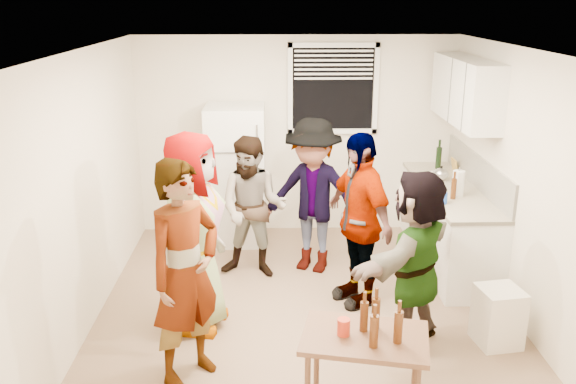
{
  "coord_description": "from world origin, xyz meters",
  "views": [
    {
      "loc": [
        -0.3,
        -5.32,
        2.94
      ],
      "look_at": [
        -0.16,
        0.24,
        1.15
      ],
      "focal_mm": 38.0,
      "sensor_mm": 36.0,
      "label": 1
    }
  ],
  "objects_px": {
    "red_cup": "(343,335)",
    "beer_bottle_counter": "(453,199)",
    "refrigerator": "(236,175)",
    "beer_bottle_table": "(363,330)",
    "guest_black": "(355,300)",
    "guest_grey": "(198,324)",
    "guest_back_left": "(254,274)",
    "guest_back_right": "(312,268)",
    "guest_orange": "(410,340)",
    "blue_cup": "(443,203)",
    "wine_bottle": "(438,169)",
    "trash_bin": "(498,318)",
    "kettle": "(440,180)",
    "guest_stripe": "(191,374)"
  },
  "relations": [
    {
      "from": "red_cup",
      "to": "beer_bottle_counter",
      "type": "bearing_deg",
      "value": 59.19
    },
    {
      "from": "refrigerator",
      "to": "beer_bottle_table",
      "type": "height_order",
      "value": "refrigerator"
    },
    {
      "from": "guest_black",
      "to": "guest_grey",
      "type": "bearing_deg",
      "value": -98.4
    },
    {
      "from": "guest_back_left",
      "to": "guest_black",
      "type": "xyz_separation_m",
      "value": [
        1.05,
        -0.63,
        0.0
      ]
    },
    {
      "from": "guest_back_left",
      "to": "guest_back_right",
      "type": "bearing_deg",
      "value": 24.02
    },
    {
      "from": "guest_orange",
      "to": "red_cup",
      "type": "bearing_deg",
      "value": 4.84
    },
    {
      "from": "blue_cup",
      "to": "wine_bottle",
      "type": "bearing_deg",
      "value": 77.43
    },
    {
      "from": "trash_bin",
      "to": "beer_bottle_table",
      "type": "distance_m",
      "value": 1.73
    },
    {
      "from": "trash_bin",
      "to": "guest_back_right",
      "type": "distance_m",
      "value": 2.23
    },
    {
      "from": "kettle",
      "to": "beer_bottle_table",
      "type": "bearing_deg",
      "value": -98.21
    },
    {
      "from": "red_cup",
      "to": "guest_orange",
      "type": "bearing_deg",
      "value": 55.84
    },
    {
      "from": "beer_bottle_counter",
      "to": "guest_grey",
      "type": "xyz_separation_m",
      "value": [
        -2.62,
        -0.97,
        -0.9
      ]
    },
    {
      "from": "wine_bottle",
      "to": "blue_cup",
      "type": "bearing_deg",
      "value": -102.57
    },
    {
      "from": "guest_back_right",
      "to": "blue_cup",
      "type": "bearing_deg",
      "value": 8.79
    },
    {
      "from": "guest_grey",
      "to": "guest_orange",
      "type": "height_order",
      "value": "guest_grey"
    },
    {
      "from": "trash_bin",
      "to": "guest_orange",
      "type": "distance_m",
      "value": 0.79
    },
    {
      "from": "guest_grey",
      "to": "beer_bottle_counter",
      "type": "bearing_deg",
      "value": -55.78
    },
    {
      "from": "guest_back_left",
      "to": "guest_orange",
      "type": "bearing_deg",
      "value": -32.43
    },
    {
      "from": "guest_back_left",
      "to": "beer_bottle_counter",
      "type": "bearing_deg",
      "value": 9.03
    },
    {
      "from": "beer_bottle_table",
      "to": "guest_back_right",
      "type": "height_order",
      "value": "beer_bottle_table"
    },
    {
      "from": "kettle",
      "to": "guest_back_left",
      "type": "bearing_deg",
      "value": -149.55
    },
    {
      "from": "beer_bottle_counter",
      "to": "trash_bin",
      "type": "height_order",
      "value": "beer_bottle_counter"
    },
    {
      "from": "wine_bottle",
      "to": "guest_stripe",
      "type": "height_order",
      "value": "wine_bottle"
    },
    {
      "from": "beer_bottle_table",
      "to": "guest_stripe",
      "type": "xyz_separation_m",
      "value": [
        -1.3,
        0.57,
        -0.72
      ]
    },
    {
      "from": "guest_stripe",
      "to": "guest_back_right",
      "type": "bearing_deg",
      "value": 12.6
    },
    {
      "from": "refrigerator",
      "to": "kettle",
      "type": "bearing_deg",
      "value": -10.78
    },
    {
      "from": "blue_cup",
      "to": "trash_bin",
      "type": "distance_m",
      "value": 1.39
    },
    {
      "from": "guest_back_left",
      "to": "guest_black",
      "type": "relative_size",
      "value": 0.89
    },
    {
      "from": "blue_cup",
      "to": "red_cup",
      "type": "height_order",
      "value": "blue_cup"
    },
    {
      "from": "refrigerator",
      "to": "kettle",
      "type": "xyz_separation_m",
      "value": [
        2.4,
        -0.46,
        0.05
      ]
    },
    {
      "from": "wine_bottle",
      "to": "guest_back_left",
      "type": "height_order",
      "value": "wine_bottle"
    },
    {
      "from": "refrigerator",
      "to": "guest_black",
      "type": "xyz_separation_m",
      "value": [
        1.28,
        -1.66,
        -0.85
      ]
    },
    {
      "from": "wine_bottle",
      "to": "blue_cup",
      "type": "relative_size",
      "value": 2.33
    },
    {
      "from": "refrigerator",
      "to": "guest_stripe",
      "type": "bearing_deg",
      "value": -94.56
    },
    {
      "from": "refrigerator",
      "to": "guest_back_left",
      "type": "bearing_deg",
      "value": -77.31
    },
    {
      "from": "guest_grey",
      "to": "guest_stripe",
      "type": "distance_m",
      "value": 0.79
    },
    {
      "from": "refrigerator",
      "to": "wine_bottle",
      "type": "distance_m",
      "value": 2.5
    },
    {
      "from": "guest_back_left",
      "to": "refrigerator",
      "type": "bearing_deg",
      "value": 114.56
    },
    {
      "from": "red_cup",
      "to": "guest_back_left",
      "type": "distance_m",
      "value": 2.69
    },
    {
      "from": "red_cup",
      "to": "guest_grey",
      "type": "xyz_separation_m",
      "value": [
        -1.2,
        1.41,
        -0.72
      ]
    },
    {
      "from": "refrigerator",
      "to": "guest_grey",
      "type": "height_order",
      "value": "refrigerator"
    },
    {
      "from": "blue_cup",
      "to": "guest_black",
      "type": "bearing_deg",
      "value": -157.88
    },
    {
      "from": "refrigerator",
      "to": "guest_grey",
      "type": "relative_size",
      "value": 0.92
    },
    {
      "from": "blue_cup",
      "to": "red_cup",
      "type": "relative_size",
      "value": 0.98
    },
    {
      "from": "guest_grey",
      "to": "guest_stripe",
      "type": "bearing_deg",
      "value": -163.43
    },
    {
      "from": "guest_orange",
      "to": "kettle",
      "type": "bearing_deg",
      "value": -161.33
    },
    {
      "from": "refrigerator",
      "to": "guest_back_right",
      "type": "height_order",
      "value": "refrigerator"
    },
    {
      "from": "guest_black",
      "to": "trash_bin",
      "type": "bearing_deg",
      "value": 29.1
    },
    {
      "from": "kettle",
      "to": "guest_orange",
      "type": "distance_m",
      "value": 2.29
    },
    {
      "from": "guest_stripe",
      "to": "guest_orange",
      "type": "relative_size",
      "value": 1.14
    }
  ]
}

